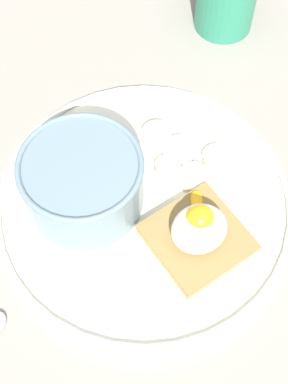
{
  "coord_description": "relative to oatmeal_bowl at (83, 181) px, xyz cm",
  "views": [
    {
      "loc": [
        -14.35,
        -21.43,
        50.65
      ],
      "look_at": [
        0.0,
        0.0,
        5.0
      ],
      "focal_mm": 50.0,
      "sensor_mm": 36.0,
      "label": 1
    }
  ],
  "objects": [
    {
      "name": "plate",
      "position": [
        4.69,
        -3.58,
        -3.65
      ],
      "size": [
        30.12,
        30.12,
        1.6
      ],
      "color": "silver",
      "rests_on": "ground_plane"
    },
    {
      "name": "ground_plane",
      "position": [
        4.69,
        -3.58,
        -5.45
      ],
      "size": [
        120.0,
        120.0,
        2.0
      ],
      "primitive_type": "cube",
      "color": "gray",
      "rests_on": "ground"
    },
    {
      "name": "banana_slice_right",
      "position": [
        10.0,
        2.01,
        -2.69
      ],
      "size": [
        4.6,
        4.55,
        1.76
      ],
      "color": "#FCEAC8",
      "rests_on": "plate"
    },
    {
      "name": "oatmeal_bowl",
      "position": [
        0.0,
        0.0,
        0.0
      ],
      "size": [
        11.96,
        11.96,
        6.66
      ],
      "color": "slate",
      "rests_on": "plate"
    },
    {
      "name": "toast_slice",
      "position": [
        6.43,
        -10.15,
        -2.63
      ],
      "size": [
        8.69,
        8.69,
        1.46
      ],
      "color": "olive",
      "rests_on": "plate"
    },
    {
      "name": "banana_slice_inner",
      "position": [
        11.04,
        -0.77,
        -2.96
      ],
      "size": [
        4.93,
        4.91,
        1.07
      ],
      "color": "#F3EDBE",
      "rests_on": "plate"
    },
    {
      "name": "poached_egg",
      "position": [
        6.51,
        -10.04,
        -0.22
      ],
      "size": [
        5.98,
        6.76,
        3.94
      ],
      "color": "white",
      "rests_on": "toast_slice"
    },
    {
      "name": "banana_slice_left",
      "position": [
        8.71,
        -1.95,
        -2.72
      ],
      "size": [
        3.88,
        3.9,
        1.68
      ],
      "color": "beige",
      "rests_on": "plate"
    },
    {
      "name": "banana_slice_back",
      "position": [
        10.41,
        -4.29,
        -2.97
      ],
      "size": [
        4.4,
        4.37,
        1.07
      ],
      "color": "beige",
      "rests_on": "plate"
    },
    {
      "name": "banana_slice_front",
      "position": [
        13.83,
        -3.46,
        -2.97
      ],
      "size": [
        3.36,
        3.39,
        1.02
      ],
      "color": "beige",
      "rests_on": "plate"
    }
  ]
}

